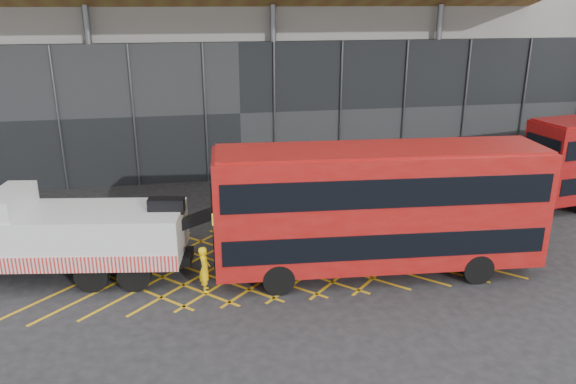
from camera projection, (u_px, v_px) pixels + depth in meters
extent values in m
plane|color=#242426|center=(223.00, 263.00, 22.98)|extent=(120.00, 120.00, 0.00)
cube|color=#EDAD16|center=(101.00, 273.00, 22.14)|extent=(7.16, 7.16, 0.01)
cube|color=#EDAD16|center=(101.00, 273.00, 22.14)|extent=(7.16, 7.16, 0.01)
cube|color=#EDAD16|center=(143.00, 270.00, 22.42)|extent=(7.16, 7.16, 0.01)
cube|color=#EDAD16|center=(143.00, 270.00, 22.42)|extent=(7.16, 7.16, 0.01)
cube|color=#EDAD16|center=(183.00, 266.00, 22.70)|extent=(7.16, 7.16, 0.01)
cube|color=#EDAD16|center=(183.00, 266.00, 22.70)|extent=(7.16, 7.16, 0.01)
cube|color=#EDAD16|center=(223.00, 263.00, 22.97)|extent=(7.16, 7.16, 0.01)
cube|color=#EDAD16|center=(223.00, 263.00, 22.97)|extent=(7.16, 7.16, 0.01)
cube|color=#EDAD16|center=(261.00, 260.00, 23.25)|extent=(7.16, 7.16, 0.01)
cube|color=#EDAD16|center=(261.00, 260.00, 23.25)|extent=(7.16, 7.16, 0.01)
cube|color=#EDAD16|center=(299.00, 257.00, 23.53)|extent=(7.16, 7.16, 0.01)
cube|color=#EDAD16|center=(299.00, 257.00, 23.53)|extent=(7.16, 7.16, 0.01)
cube|color=#EDAD16|center=(336.00, 254.00, 23.80)|extent=(7.16, 7.16, 0.01)
cube|color=#EDAD16|center=(336.00, 254.00, 23.80)|extent=(7.16, 7.16, 0.01)
cube|color=#EDAD16|center=(372.00, 251.00, 24.08)|extent=(7.16, 7.16, 0.01)
cube|color=#EDAD16|center=(372.00, 251.00, 24.08)|extent=(7.16, 7.16, 0.01)
cube|color=#EDAD16|center=(407.00, 248.00, 24.36)|extent=(7.16, 7.16, 0.01)
cube|color=#EDAD16|center=(407.00, 248.00, 24.36)|extent=(7.16, 7.16, 0.01)
cube|color=gray|center=(226.00, 19.00, 38.09)|extent=(55.00, 14.00, 18.00)
cube|color=black|center=(240.00, 112.00, 32.91)|extent=(55.00, 0.80, 8.00)
cylinder|color=#595B60|center=(95.00, 100.00, 31.02)|extent=(0.36, 0.36, 10.00)
cylinder|color=#595B60|center=(274.00, 95.00, 32.75)|extent=(0.36, 0.36, 10.00)
cylinder|color=#595B60|center=(434.00, 90.00, 34.48)|extent=(0.36, 0.36, 10.00)
cube|color=black|center=(54.00, 258.00, 21.63)|extent=(10.67, 2.74, 0.39)
cube|color=white|center=(92.00, 232.00, 21.33)|extent=(7.28, 3.83, 1.79)
cube|color=red|center=(82.00, 265.00, 20.20)|extent=(6.86, 1.13, 0.61)
cube|color=white|center=(9.00, 201.00, 20.84)|extent=(1.52, 2.82, 0.78)
cube|color=black|center=(166.00, 205.00, 21.07)|extent=(1.41, 0.76, 0.56)
cube|color=black|center=(197.00, 219.00, 21.28)|extent=(2.48, 0.76, 1.21)
cylinder|color=black|center=(135.00, 275.00, 20.67)|extent=(1.28, 0.58, 1.23)
cylinder|color=black|center=(148.00, 248.00, 22.89)|extent=(1.28, 0.58, 1.23)
cube|color=#9E0F0C|center=(379.00, 206.00, 21.34)|extent=(12.61, 3.77, 4.39)
cube|color=black|center=(377.00, 231.00, 21.67)|extent=(12.12, 3.79, 0.96)
cube|color=black|center=(380.00, 181.00, 21.01)|extent=(12.12, 3.79, 1.07)
cube|color=black|center=(215.00, 237.00, 20.99)|extent=(0.24, 2.53, 1.47)
cube|color=black|center=(212.00, 187.00, 20.35)|extent=(0.24, 2.53, 1.07)
cube|color=yellow|center=(213.00, 210.00, 20.64)|extent=(0.20, 2.02, 0.40)
cube|color=#9E0F0C|center=(382.00, 150.00, 20.62)|extent=(12.35, 3.52, 0.14)
cylinder|color=black|center=(279.00, 279.00, 20.41)|extent=(1.20, 0.42, 1.18)
cylinder|color=black|center=(273.00, 250.00, 22.84)|extent=(1.20, 0.42, 1.18)
cylinder|color=black|center=(478.00, 269.00, 21.21)|extent=(1.20, 0.42, 1.18)
cylinder|color=black|center=(451.00, 241.00, 23.64)|extent=(1.20, 0.42, 1.18)
cube|color=black|center=(537.00, 180.00, 28.25)|extent=(0.40, 2.26, 1.32)
cube|color=black|center=(542.00, 146.00, 27.67)|extent=(0.40, 2.26, 0.97)
cube|color=yellow|center=(540.00, 162.00, 27.93)|extent=(0.33, 1.80, 0.36)
cylinder|color=black|center=(550.00, 190.00, 30.27)|extent=(1.09, 0.46, 1.06)
imported|color=yellow|center=(205.00, 269.00, 20.53)|extent=(0.47, 0.68, 1.77)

